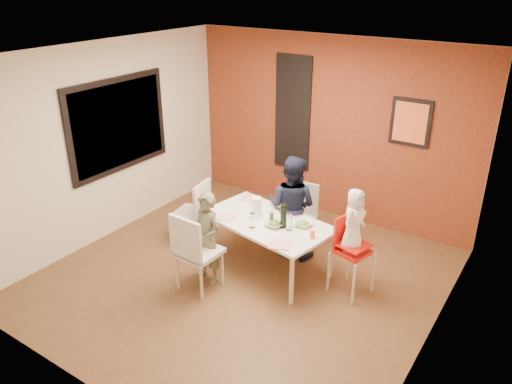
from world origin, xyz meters
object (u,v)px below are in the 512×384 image
Objects in this scene: toddler at (354,220)px; chair_near at (194,249)px; high_chair at (350,247)px; child_near at (207,238)px; paper_towel_roll at (256,208)px; child_far at (292,206)px; dining_table at (267,225)px; wine_bottle at (284,216)px; chair_far at (300,212)px; chair_left at (196,209)px.

chair_near is at bearing 128.74° from toddler.
high_chair is (1.50, 1.01, 0.01)m from chair_near.
child_near is 0.73m from paper_towel_roll.
child_far is at bearing 75.44° from toddler.
dining_table is 1.26× the size of child_far.
dining_table is 2.30× the size of toddler.
dining_table is 0.77m from child_near.
chair_far is at bearing 103.66° from wine_bottle.
child_far is (0.00, -0.24, 0.18)m from chair_far.
wine_bottle is (-0.83, -0.15, -0.12)m from toddler.
high_chair is at bearing 6.47° from dining_table.
chair_left is at bearing -150.68° from chair_far.
high_chair is 0.86m from wine_bottle.
high_chair is 3.48× the size of paper_towel_roll.
high_chair is (2.22, 0.12, 0.06)m from chair_left.
child_near is at bearing 61.70° from child_far.
chair_left is at bearing 179.89° from dining_table.
child_near reaches higher than wine_bottle.
child_far is at bearing 84.76° from high_chair.
chair_near is 1.13m from wine_bottle.
toddler is at bearing 5.37° from paper_towel_roll.
child_far is (0.08, 0.48, 0.08)m from dining_table.
high_chair is 1.68m from child_near.
chair_far is 0.82m from paper_towel_roll.
child_far is (-0.99, 0.36, 0.12)m from high_chair.
chair_near is 1.15m from chair_left.
chair_left is 2.23m from high_chair.
paper_towel_roll reaches higher than dining_table.
toddler is (1.01, -0.37, 0.25)m from child_far.
wine_bottle is (1.42, -0.04, 0.31)m from chair_left.
chair_far is 0.30m from child_far.
chair_near is 1.47m from child_far.
child_far is (0.51, 1.37, 0.14)m from chair_near.
high_chair reaches higher than paper_towel_roll.
toddler is at bearing -101.36° from high_chair.
dining_table is 6.36× the size of paper_towel_roll.
chair_left reaches higher than chair_far.
child_far is at bearing 80.56° from dining_table.
chair_near is at bearing -107.91° from paper_towel_roll.
wine_bottle is at bearing -4.71° from paper_towel_roll.
child_far is 4.66× the size of wine_bottle.
chair_far is 3.06× the size of wine_bottle.
toddler reaches higher than chair_near.
chair_far is at bearing 77.56° from child_near.
high_chair is 1.06m from child_far.
high_chair is 0.69× the size of child_far.
chair_left is at bearing 107.66° from high_chair.
high_chair is at bearing 11.34° from wine_bottle.
child_near is at bearing -123.82° from dining_table.
child_far is 0.55m from paper_towel_roll.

